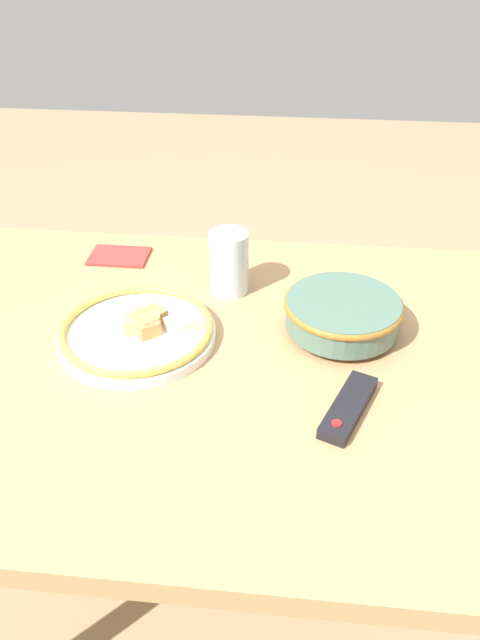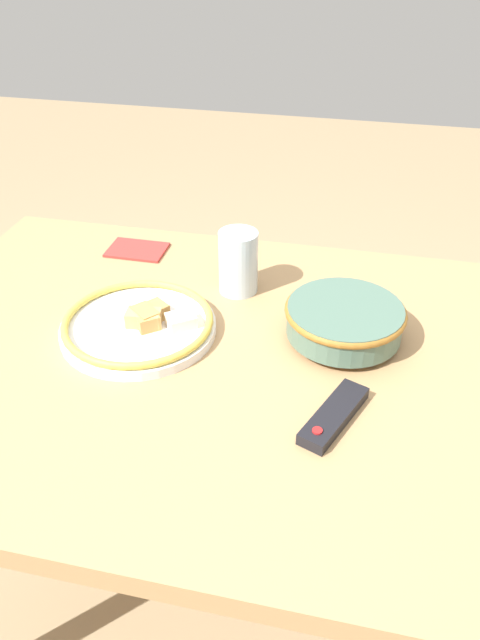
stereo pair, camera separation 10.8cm
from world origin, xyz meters
The scene contains 7 objects.
ground_plane centered at (0.00, 0.00, 0.00)m, with size 8.00×8.00×0.00m, color #9E8460.
dining_table centered at (0.00, 0.00, 0.68)m, with size 1.20×0.88×0.77m.
noodle_bowl centered at (-0.22, -0.10, 0.81)m, with size 0.22×0.22×0.07m.
food_plate centered at (0.14, -0.03, 0.79)m, with size 0.29×0.29×0.05m.
tv_remote centered at (-0.23, 0.12, 0.78)m, with size 0.10×0.16×0.02m.
drinking_glass centered at (0.00, -0.22, 0.84)m, with size 0.08×0.08×0.13m.
folded_napkin centered at (0.26, -0.33, 0.77)m, with size 0.13×0.09×0.01m.
Camera 2 is at (-0.24, 0.84, 1.45)m, focal length 35.00 mm.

